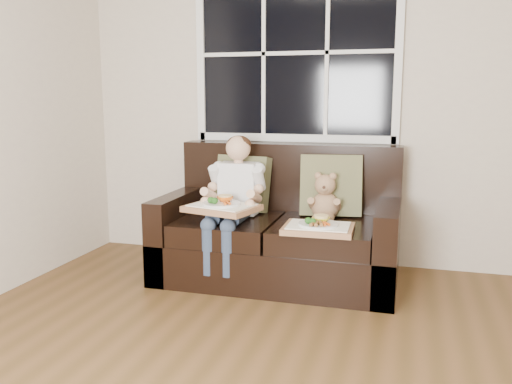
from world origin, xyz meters
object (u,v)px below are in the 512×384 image
(teddy_bear, at_px, (325,200))
(tray_left, at_px, (222,206))
(loveseat, at_px, (280,235))
(tray_right, at_px, (318,227))
(child, at_px, (234,190))

(teddy_bear, relative_size, tray_left, 0.66)
(loveseat, height_order, tray_right, loveseat)
(child, bearing_deg, tray_left, -94.73)
(teddy_bear, height_order, tray_left, teddy_bear)
(loveseat, bearing_deg, child, -158.65)
(teddy_bear, bearing_deg, tray_left, -153.74)
(child, xyz_separation_m, tray_right, (0.65, -0.24, -0.17))
(child, height_order, teddy_bear, child)
(teddy_bear, distance_m, tray_right, 0.39)
(child, distance_m, tray_right, 0.72)
(loveseat, distance_m, tray_right, 0.52)
(loveseat, bearing_deg, tray_left, -133.92)
(tray_right, bearing_deg, loveseat, 132.09)
(tray_left, distance_m, tray_right, 0.68)
(loveseat, height_order, teddy_bear, loveseat)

